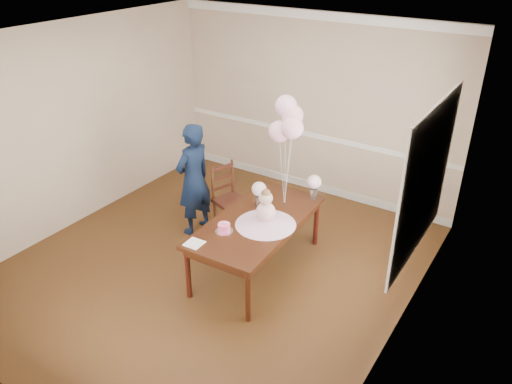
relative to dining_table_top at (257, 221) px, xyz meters
name	(u,v)px	position (x,y,z in m)	size (l,w,h in m)	color
floor	(213,265)	(-0.49, -0.24, -0.67)	(4.50, 5.00, 0.00)	#361F0D
ceiling	(202,40)	(-0.49, -0.24, 2.03)	(4.50, 5.00, 0.02)	white
wall_back	(312,106)	(-0.49, 2.26, 0.68)	(4.50, 0.02, 2.70)	tan
wall_left	(74,127)	(-2.74, -0.24, 0.68)	(0.02, 5.00, 2.70)	tan
wall_right	(409,223)	(1.76, -0.24, 0.68)	(0.02, 5.00, 2.70)	tan
chair_rail_trim	(310,135)	(-0.49, 2.25, 0.23)	(4.50, 0.02, 0.07)	white
crown_molding	(317,15)	(-0.49, 2.25, 1.96)	(4.50, 0.02, 0.12)	white
baseboard_trim	(307,184)	(-0.49, 2.25, -0.61)	(4.50, 0.02, 0.12)	silver
window_frame	(426,181)	(1.74, 0.26, 0.88)	(0.02, 1.66, 1.56)	white
window_blinds	(424,180)	(1.72, 0.26, 0.88)	(0.01, 1.50, 1.40)	silver
dining_table_top	(257,221)	(0.00, 0.00, 0.00)	(0.92, 1.84, 0.05)	black
table_apron	(257,226)	(0.00, 0.00, -0.07)	(0.83, 1.74, 0.09)	black
table_leg_fl	(188,273)	(-0.35, -0.86, -0.34)	(0.06, 0.06, 0.64)	black
table_leg_fr	(248,296)	(0.42, -0.83, -0.34)	(0.06, 0.06, 0.64)	black
table_leg_bl	(264,208)	(-0.42, 0.83, -0.34)	(0.06, 0.06, 0.64)	black
table_leg_br	(316,223)	(0.35, 0.86, -0.34)	(0.06, 0.06, 0.64)	black
baby_skirt	(266,221)	(0.14, -0.04, 0.07)	(0.70, 0.70, 0.09)	#E3A7C9
baby_torso	(266,212)	(0.14, -0.04, 0.19)	(0.22, 0.22, 0.22)	#F99DC0
baby_head	(266,198)	(0.14, -0.04, 0.36)	(0.16, 0.16, 0.16)	#D0AD8F
baby_hair	(266,194)	(0.14, -0.04, 0.42)	(0.11, 0.11, 0.11)	brown
cake_platter	(224,231)	(-0.17, -0.42, 0.03)	(0.20, 0.20, 0.01)	silver
birthday_cake	(224,227)	(-0.17, -0.42, 0.08)	(0.14, 0.14, 0.09)	#FF5089
cake_flower_a	(224,223)	(-0.17, -0.42, 0.14)	(0.03, 0.03, 0.03)	silver
cake_flower_b	(227,223)	(-0.14, -0.40, 0.14)	(0.03, 0.03, 0.03)	white
rose_vase_near	(259,201)	(-0.15, 0.27, 0.10)	(0.09, 0.09, 0.15)	silver
roses_near	(259,189)	(-0.15, 0.27, 0.26)	(0.17, 0.17, 0.17)	beige
rose_vase_far	(313,194)	(0.32, 0.79, 0.10)	(0.09, 0.09, 0.15)	white
roses_far	(314,182)	(0.32, 0.79, 0.26)	(0.17, 0.17, 0.17)	white
napkin	(194,243)	(-0.29, -0.79, 0.03)	(0.18, 0.18, 0.01)	white
balloon_weight	(285,202)	(0.07, 0.51, 0.03)	(0.04, 0.04, 0.02)	silver
balloon_a	(280,131)	(-0.02, 0.50, 0.94)	(0.26, 0.26, 0.26)	#FFB4D1
balloon_b	(292,128)	(0.16, 0.47, 1.03)	(0.26, 0.26, 0.26)	#FFB4CB
balloon_c	(292,115)	(0.09, 0.60, 1.12)	(0.26, 0.26, 0.26)	#F2ABBC
balloon_d	(286,106)	(-0.01, 0.62, 1.22)	(0.26, 0.26, 0.26)	#FFB4D7
balloon_ribbon_a	(282,173)	(0.03, 0.51, 0.42)	(0.00, 0.00, 0.77)	white
balloon_ribbon_b	(288,172)	(0.12, 0.49, 0.46)	(0.00, 0.00, 0.86)	white
balloon_ribbon_c	(288,166)	(0.08, 0.55, 0.51)	(0.00, 0.00, 0.95)	white
balloon_ribbon_d	(285,161)	(0.03, 0.56, 0.56)	(0.00, 0.00, 1.05)	white
dining_chair_seat	(231,201)	(-0.82, 0.61, -0.26)	(0.39, 0.39, 0.04)	#33140D
chair_leg_fl	(215,214)	(-1.03, 0.51, -0.47)	(0.04, 0.04, 0.38)	#39180F
chair_leg_fr	(228,223)	(-0.72, 0.40, -0.47)	(0.04, 0.04, 0.38)	#3D1D10
chair_leg_bl	(234,207)	(-0.92, 0.81, -0.47)	(0.04, 0.04, 0.38)	#39170F
chair_leg_br	(247,216)	(-0.62, 0.71, -0.47)	(0.04, 0.04, 0.38)	#3C1410
chair_back_post_l	(213,183)	(-1.04, 0.52, -0.01)	(0.04, 0.04, 0.50)	#391E0F
chair_back_post_r	(232,176)	(-0.94, 0.82, -0.01)	(0.04, 0.04, 0.50)	#3A1710
chair_slat_low	(223,187)	(-0.99, 0.67, -0.11)	(0.03, 0.36, 0.04)	#35170E
chair_slat_mid	(222,177)	(-0.99, 0.67, 0.03)	(0.03, 0.36, 0.04)	black
chair_slat_top	(222,168)	(-0.99, 0.67, 0.17)	(0.03, 0.36, 0.04)	#33140D
woman	(194,180)	(-1.17, 0.28, 0.10)	(0.56, 0.37, 1.54)	black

